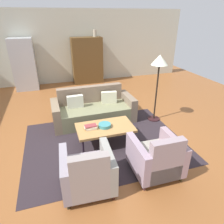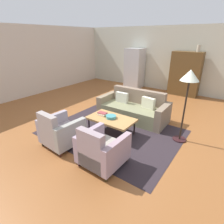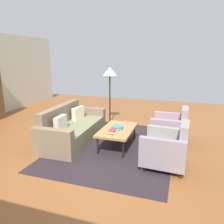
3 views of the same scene
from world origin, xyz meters
name	(u,v)px [view 3 (image 3 of 3)]	position (x,y,z in m)	size (l,w,h in m)	color
ground_plane	(96,143)	(0.00, 0.00, 0.00)	(11.45, 11.45, 0.00)	brown
area_rug	(115,146)	(-0.01, -0.48, 0.00)	(3.40, 2.60, 0.01)	#2C2329
couch	(71,129)	(-0.01, 0.66, 0.29)	(2.12, 0.94, 0.86)	#777856
coffee_table	(117,130)	(-0.01, -0.53, 0.39)	(1.20, 0.70, 0.43)	black
armchair_left	(168,149)	(-0.61, -1.70, 0.34)	(0.84, 0.84, 0.88)	#352C20
armchair_right	(172,129)	(0.59, -1.70, 0.34)	(0.81, 0.81, 0.88)	#3C1B11
fruit_bowl	(117,127)	(-0.02, -0.53, 0.47)	(0.26, 0.26, 0.07)	teal
book_stack	(113,131)	(-0.31, -0.52, 0.47)	(0.28, 0.18, 0.08)	beige
floor_lamp	(110,77)	(1.56, 0.18, 1.44)	(0.40, 0.40, 1.72)	black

